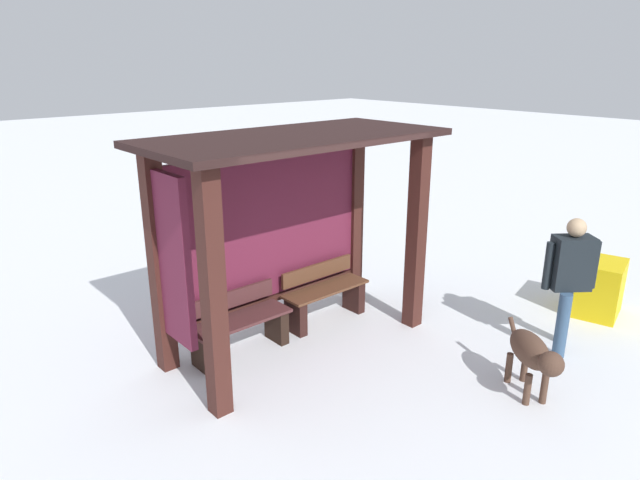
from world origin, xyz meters
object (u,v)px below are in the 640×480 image
at_px(bench_center_inside, 325,296).
at_px(bench_left_inside, 240,327).
at_px(dog, 533,354).
at_px(bus_shelter, 280,208).
at_px(person_walking, 570,275).
at_px(grit_bin, 598,288).

bearing_deg(bench_center_inside, bench_left_inside, 179.98).
relative_size(bench_left_inside, dog, 1.40).
distance_m(bus_shelter, bench_left_inside, 1.45).
xyz_separation_m(person_walking, dog, (-1.18, -0.26, -0.46)).
bearing_deg(grit_bin, person_walking, -173.16).
xyz_separation_m(bus_shelter, bench_left_inside, (-0.55, 0.08, -1.34)).
relative_size(bus_shelter, person_walking, 2.09).
bearing_deg(grit_bin, bench_center_inside, 142.26).
relative_size(bench_left_inside, grit_bin, 1.64).
distance_m(bench_center_inside, grit_bin, 3.67).
height_order(bench_left_inside, bench_center_inside, bench_center_inside).
relative_size(bench_center_inside, grit_bin, 1.64).
relative_size(bench_center_inside, person_walking, 0.75).
relative_size(person_walking, dog, 1.86).
relative_size(bus_shelter, grit_bin, 4.55).
distance_m(bus_shelter, dog, 3.08).
xyz_separation_m(bench_left_inside, dog, (1.73, -2.66, 0.14)).
bearing_deg(bench_left_inside, person_walking, -39.58).
distance_m(bench_left_inside, dog, 3.18).
relative_size(bus_shelter, bench_center_inside, 2.77).
bearing_deg(bus_shelter, person_walking, -44.59).
bearing_deg(bench_left_inside, bench_center_inside, -0.02).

